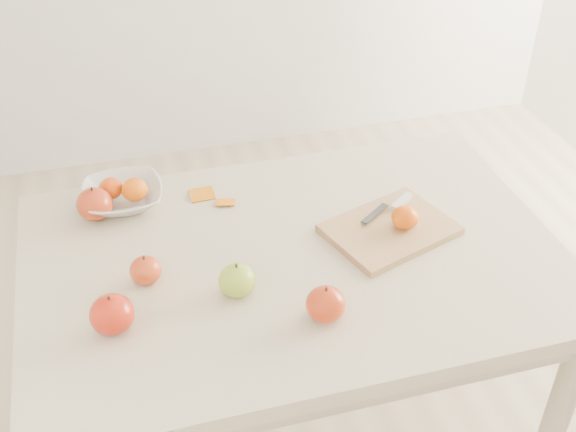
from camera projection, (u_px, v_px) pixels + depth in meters
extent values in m
cube|color=beige|center=(294.00, 261.00, 1.63)|extent=(1.20, 0.80, 0.04)
cylinder|color=#BCAA8E|center=(73.00, 322.00, 2.00)|extent=(0.06, 0.06, 0.71)
cylinder|color=#BCAA8E|center=(431.00, 255.00, 2.23)|extent=(0.06, 0.06, 0.71)
cylinder|color=#BCAA8E|center=(552.00, 432.00, 1.71)|extent=(0.06, 0.06, 0.71)
cube|color=tan|center=(390.00, 229.00, 1.67)|extent=(0.33, 0.28, 0.02)
ellipsoid|color=#E65408|center=(405.00, 217.00, 1.65)|extent=(0.06, 0.06, 0.05)
imported|color=silver|center=(123.00, 196.00, 1.76)|extent=(0.20, 0.20, 0.05)
ellipsoid|color=#D04307|center=(111.00, 188.00, 1.75)|extent=(0.06, 0.06, 0.05)
ellipsoid|color=orange|center=(135.00, 189.00, 1.74)|extent=(0.06, 0.06, 0.06)
cube|color=orange|center=(202.00, 196.00, 1.80)|extent=(0.06, 0.05, 0.01)
cube|color=orange|center=(225.00, 203.00, 1.77)|extent=(0.05, 0.05, 0.01)
cube|color=silver|center=(402.00, 202.00, 1.74)|extent=(0.07, 0.06, 0.01)
cube|color=#33353A|center=(375.00, 213.00, 1.70)|extent=(0.09, 0.07, 0.00)
ellipsoid|color=#749B1A|center=(237.00, 280.00, 1.49)|extent=(0.08, 0.08, 0.07)
ellipsoid|color=#96090F|center=(95.00, 204.00, 1.71)|extent=(0.09, 0.09, 0.08)
ellipsoid|color=#8B050A|center=(112.00, 314.00, 1.41)|extent=(0.09, 0.09, 0.08)
ellipsoid|color=#9B1A0D|center=(326.00, 304.00, 1.43)|extent=(0.08, 0.08, 0.07)
ellipsoid|color=maroon|center=(146.00, 270.00, 1.53)|extent=(0.07, 0.07, 0.06)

